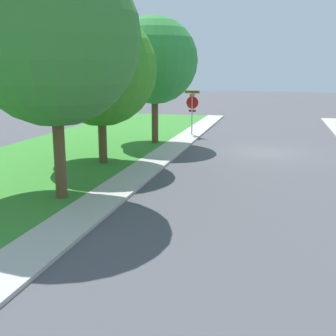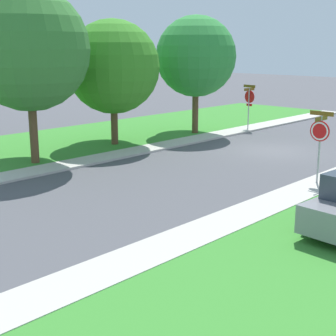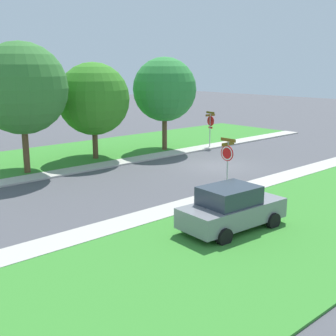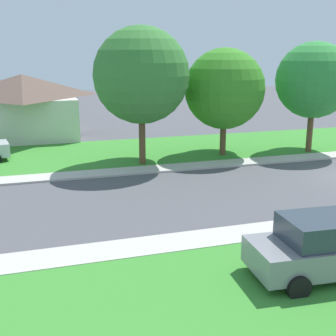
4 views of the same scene
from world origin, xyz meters
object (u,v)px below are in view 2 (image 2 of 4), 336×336
stop_sign_near_corner (249,100)px  tree_across_right (112,70)px  stop_sign_far_corner (320,135)px  tree_sidewalk_far (29,53)px  tree_sidewalk_near (194,59)px

stop_sign_near_corner → tree_across_right: size_ratio=0.43×
stop_sign_near_corner → stop_sign_far_corner: 12.76m
tree_sidewalk_far → tree_across_right: size_ratio=1.17×
stop_sign_far_corner → tree_across_right: 11.80m
stop_sign_near_corner → tree_sidewalk_near: 4.42m
tree_across_right → stop_sign_near_corner: bearing=-105.5°
stop_sign_far_corner → stop_sign_near_corner: bearing=-44.0°
stop_sign_near_corner → tree_sidewalk_far: 14.39m
stop_sign_near_corner → tree_across_right: bearing=74.5°
stop_sign_near_corner → tree_sidewalk_far: (1.72, 14.00, 2.88)m
tree_sidewalk_far → tree_across_right: bearing=-82.1°
stop_sign_near_corner → tree_sidewalk_far: bearing=83.0°
stop_sign_far_corner → tree_sidewalk_near: (10.84, -5.59, 2.45)m
tree_sidewalk_near → stop_sign_far_corner: bearing=152.7°
tree_sidewalk_far → stop_sign_far_corner: bearing=-154.8°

